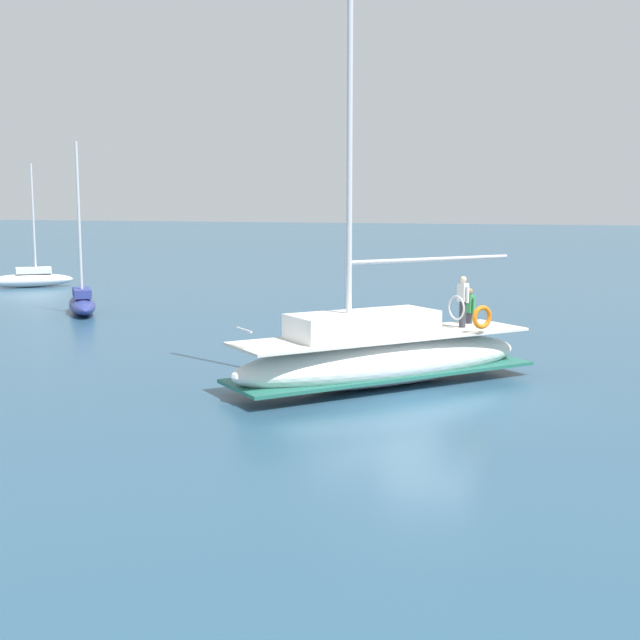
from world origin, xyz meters
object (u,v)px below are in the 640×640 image
moored_sloop_near (82,302)px  mooring_buoy (414,333)px  main_sailboat (382,354)px  moored_ketch_distant (30,278)px

moored_sloop_near → mooring_buoy: 16.92m
main_sailboat → mooring_buoy: main_sailboat is taller
mooring_buoy → main_sailboat: bearing=-170.3°
main_sailboat → moored_ketch_distant: (18.87, 29.55, -0.34)m
moored_ketch_distant → mooring_buoy: (-10.50, -28.13, -0.33)m
main_sailboat → moored_ketch_distant: main_sailboat is taller
moored_ketch_distant → mooring_buoy: moored_ketch_distant is taller
moored_sloop_near → mooring_buoy: size_ratio=8.18×
main_sailboat → moored_sloop_near: (9.69, 18.29, -0.34)m
moored_sloop_near → moored_ketch_distant: (9.18, 11.26, 0.00)m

